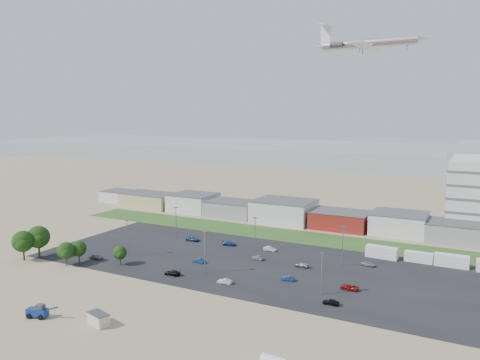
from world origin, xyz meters
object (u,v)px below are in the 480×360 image
Objects in this scene: tree_far_left at (23,244)px; parked_car_8 at (368,264)px; portable_shed at (98,319)px; parked_car_4 at (199,261)px; parked_car_9 at (193,239)px; parked_car_12 at (301,265)px; parked_car_2 at (331,302)px; airliner at (369,43)px; parked_car_1 at (288,278)px; parked_car_10 at (96,257)px; parked_car_0 at (349,287)px; parked_car_13 at (225,281)px; box_trailer_a at (382,252)px; telehandler at (37,311)px; parked_car_11 at (270,249)px; parked_car_3 at (172,273)px; parked_car_7 at (258,258)px; parked_car_6 at (229,243)px.

parked_car_8 is at bearing 24.45° from tree_far_left.
parked_car_4 is (-3.57, 41.64, -0.59)m from portable_shed.
parked_car_9 is 41.12m from parked_car_12.
parked_car_8 reaches higher than parked_car_2.
parked_car_9 reaches higher than parked_car_12.
airliner is 109.82m from parked_car_1.
tree_far_left is 49.76m from parked_car_9.
parked_car_10 is (-27.74, -10.63, 0.05)m from parked_car_4.
parked_car_1 is 27.01m from parked_car_4.
parked_car_13 is at bearing -65.30° from parked_car_0.
parked_car_2 is (-1.21, -10.42, 0.02)m from parked_car_0.
parked_car_10 is (-31.31, 31.01, -0.54)m from portable_shed.
parked_car_10 is at bearing -90.80° from parked_car_2.
parked_car_0 is at bearing 13.02° from tree_far_left.
airliner is (69.90, 105.60, 63.30)m from tree_far_left.
box_trailer_a is 28.76m from parked_car_0.
parked_car_13 is (-27.58, -9.95, -0.00)m from parked_car_0.
telehandler is 1.48× the size of parked_car_10.
airliner reaches higher than parked_car_12.
airliner is (-18.40, 56.93, 66.43)m from box_trailer_a.
parked_car_10 is at bearing -116.06° from airliner.
telehandler is 81.75m from parked_car_8.
parked_car_11 is (-14.31, 21.32, 0.07)m from parked_car_1.
parked_car_9 is at bearing 121.90° from portable_shed.
parked_car_3 is 1.22× the size of parked_car_7.
parked_car_9 reaches higher than parked_car_3.
parked_car_4 is 1.03× the size of parked_car_13.
telehandler reaches higher than parked_car_1.
tree_far_left is 2.67× the size of parked_car_2.
parked_car_9 is at bearing -100.66° from parked_car_12.
parked_car_2 is 42.12m from parked_car_4.
parked_car_4 is at bearing 117.83° from parked_car_8.
airliner reaches higher than parked_car_10.
parked_car_0 is at bearing 102.32° from parked_car_3.
parked_car_6 is at bearing -108.75° from airliner.
parked_car_3 is 11.71m from parked_car_4.
parked_car_0 is (86.41, 19.99, -4.18)m from tree_far_left.
parked_car_11 is at bearing -171.91° from parked_car_7.
parked_car_2 is 41.13m from parked_car_3.
telehandler reaches higher than parked_car_7.
parked_car_4 is at bearing 176.29° from parked_car_6.
parked_car_2 is 26.38m from parked_car_13.
portable_shed is 0.11× the size of airliner.
airliner reaches higher than parked_car_13.
parked_car_6 reaches higher than parked_car_7.
parked_car_2 is at bearing 81.11° from parked_car_13.
parked_car_6 is 1.18× the size of parked_car_8.
parked_car_3 is at bearing -89.68° from parked_car_2.
telehandler is 0.15× the size of airliner.
tree_far_left is at bearing -88.19° from parked_car_13.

